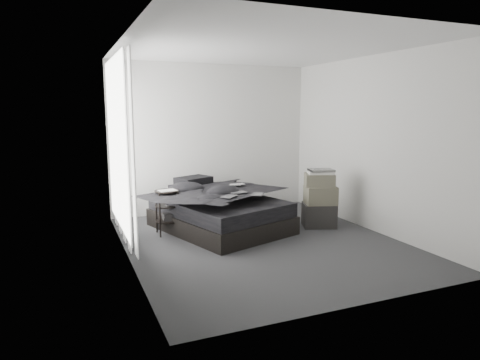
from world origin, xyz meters
name	(u,v)px	position (x,y,z in m)	size (l,w,h in m)	color
floor	(262,242)	(0.00, 0.00, 0.00)	(3.60, 4.20, 0.01)	#363639
ceiling	(264,47)	(0.00, 0.00, 2.60)	(3.60, 4.20, 0.01)	white
wall_back	(212,139)	(0.00, 2.10, 1.30)	(3.60, 0.01, 2.60)	silver
wall_front	(366,168)	(0.00, -2.10, 1.30)	(3.60, 0.01, 2.60)	silver
wall_left	(125,154)	(-1.80, 0.00, 1.30)	(0.01, 4.20, 2.60)	silver
wall_right	(372,144)	(1.80, 0.00, 1.30)	(0.01, 4.20, 2.60)	silver
window_left	(117,144)	(-1.78, 0.90, 1.35)	(0.02, 2.00, 2.30)	white
curtain_left	(121,149)	(-1.73, 0.90, 1.28)	(0.06, 2.12, 2.48)	white
bed	(220,221)	(-0.32, 0.83, 0.13)	(1.46, 1.93, 0.26)	black
mattress	(220,206)	(-0.32, 0.83, 0.37)	(1.41, 1.88, 0.21)	black
duvet	(222,192)	(-0.30, 0.79, 0.58)	(1.43, 1.65, 0.23)	black
pillow_lower	(190,189)	(-0.59, 1.53, 0.53)	(0.58, 0.39, 0.13)	black
pillow_upper	(193,181)	(-0.52, 1.53, 0.66)	(0.54, 0.38, 0.12)	black
laptop	(236,181)	(0.01, 0.98, 0.71)	(0.31, 0.20, 0.02)	silver
comic_a	(229,191)	(-0.38, 0.27, 0.70)	(0.24, 0.16, 0.01)	black
comic_b	(238,187)	(-0.16, 0.49, 0.70)	(0.24, 0.16, 0.01)	black
comic_c	(258,188)	(0.04, 0.26, 0.71)	(0.24, 0.16, 0.01)	black
side_stand	(167,213)	(-1.11, 0.90, 0.32)	(0.35, 0.35, 0.64)	black
papers	(167,191)	(-1.11, 0.89, 0.65)	(0.25, 0.18, 0.01)	white
floor_books	(162,223)	(-1.13, 1.25, 0.07)	(0.15, 0.21, 0.15)	black
box_lower	(319,215)	(1.17, 0.40, 0.18)	(0.49, 0.39, 0.36)	black
box_mid	(320,195)	(1.18, 0.38, 0.50)	(0.46, 0.36, 0.28)	#615E4D
box_upper	(319,180)	(1.16, 0.40, 0.74)	(0.44, 0.35, 0.19)	#615E4D
art_book_white	(320,172)	(1.17, 0.40, 0.86)	(0.38, 0.30, 0.04)	silver
art_book_snake	(321,170)	(1.18, 0.38, 0.89)	(0.36, 0.29, 0.03)	silver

